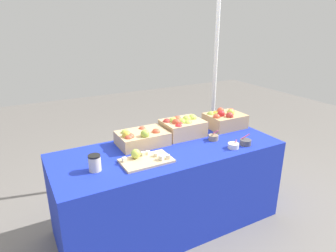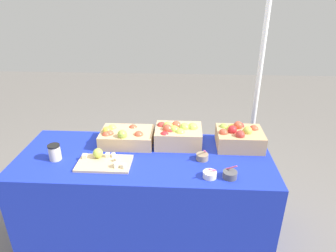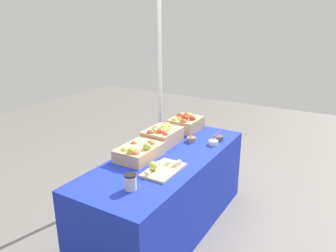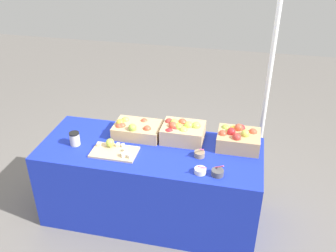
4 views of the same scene
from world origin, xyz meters
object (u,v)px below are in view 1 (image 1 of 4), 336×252
at_px(apple_crate_left, 224,119).
at_px(apple_crate_right, 141,138).
at_px(sample_bowl_near, 245,142).
at_px(sample_bowl_far, 233,146).
at_px(apple_crate_middle, 182,127).
at_px(cutting_board_front, 145,159).
at_px(coffee_cup, 95,163).
at_px(tent_pole, 214,82).
at_px(sample_bowl_mid, 213,137).

xyz_separation_m(apple_crate_left, apple_crate_right, (-0.90, -0.01, -0.02)).
relative_size(sample_bowl_near, sample_bowl_far, 1.01).
xyz_separation_m(apple_crate_middle, sample_bowl_far, (0.23, -0.45, -0.06)).
bearing_deg(apple_crate_right, cutting_board_front, -109.47).
distance_m(apple_crate_left, cutting_board_front, 1.05).
relative_size(coffee_cup, tent_pole, 0.05).
relative_size(apple_crate_left, sample_bowl_far, 3.74).
bearing_deg(sample_bowl_near, cutting_board_front, 171.91).
xyz_separation_m(apple_crate_left, sample_bowl_mid, (-0.30, -0.22, -0.06)).
bearing_deg(coffee_cup, apple_crate_right, 29.29).
bearing_deg(sample_bowl_near, sample_bowl_far, -178.74).
bearing_deg(sample_bowl_near, apple_crate_left, 74.39).
relative_size(apple_crate_middle, sample_bowl_near, 3.77).
distance_m(apple_crate_right, sample_bowl_mid, 0.64).
distance_m(sample_bowl_far, tent_pole, 1.07).
xyz_separation_m(apple_crate_right, coffee_cup, (-0.47, -0.27, -0.00)).
xyz_separation_m(sample_bowl_far, coffee_cup, (-1.11, 0.17, 0.04)).
bearing_deg(apple_crate_right, tent_pole, 23.16).
distance_m(apple_crate_middle, cutting_board_front, 0.61).
relative_size(apple_crate_middle, sample_bowl_far, 3.83).
distance_m(cutting_board_front, sample_bowl_near, 0.89).
xyz_separation_m(sample_bowl_far, tent_pole, (0.46, 0.90, 0.32)).
distance_m(apple_crate_middle, apple_crate_right, 0.41).
relative_size(apple_crate_middle, apple_crate_right, 0.88).
distance_m(cutting_board_front, sample_bowl_far, 0.76).
xyz_separation_m(sample_bowl_near, sample_bowl_far, (-0.13, -0.00, -0.00)).
bearing_deg(sample_bowl_far, apple_crate_middle, 117.20).
height_order(cutting_board_front, sample_bowl_far, sample_bowl_far).
bearing_deg(coffee_cup, sample_bowl_far, -8.45).
height_order(apple_crate_left, sample_bowl_mid, apple_crate_left).
distance_m(cutting_board_front, sample_bowl_mid, 0.71).
relative_size(apple_crate_left, tent_pole, 0.16).
distance_m(sample_bowl_far, coffee_cup, 1.12).
distance_m(apple_crate_middle, tent_pole, 0.87).
bearing_deg(sample_bowl_far, sample_bowl_near, 1.26).
bearing_deg(apple_crate_middle, cutting_board_front, -148.46).
xyz_separation_m(apple_crate_right, cutting_board_front, (-0.11, -0.30, -0.05)).
xyz_separation_m(sample_bowl_near, tent_pole, (0.33, 0.90, 0.32)).
xyz_separation_m(apple_crate_right, sample_bowl_far, (0.64, -0.43, -0.04)).
distance_m(apple_crate_left, sample_bowl_mid, 0.37).
distance_m(sample_bowl_mid, tent_pole, 0.91).
height_order(apple_crate_middle, sample_bowl_far, apple_crate_middle).
distance_m(sample_bowl_near, sample_bowl_far, 0.13).
distance_m(apple_crate_right, tent_pole, 1.23).
height_order(sample_bowl_near, sample_bowl_far, same).
bearing_deg(apple_crate_left, sample_bowl_near, -105.61).
xyz_separation_m(apple_crate_right, tent_pole, (1.10, 0.47, 0.28)).
bearing_deg(tent_pole, sample_bowl_mid, -126.45).
relative_size(apple_crate_right, sample_bowl_far, 4.36).
bearing_deg(sample_bowl_mid, apple_crate_left, 37.20).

